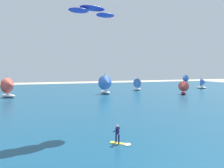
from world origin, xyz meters
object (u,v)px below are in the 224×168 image
Objects in this scene: kitesurfer at (119,137)px; sailboat_heeled_over at (184,79)px; sailboat_leading at (183,88)px; sailboat_near_shore at (10,87)px; sailboat_anchored_offshore at (106,84)px; kite at (92,11)px; sailboat_mid_right at (203,83)px; sailboat_center_horizon at (138,84)px.

sailboat_heeled_over is at bearing 48.95° from kitesurfer.
kitesurfer is 81.45m from sailboat_heeled_over.
sailboat_near_shore reaches higher than sailboat_leading.
sailboat_anchored_offshore reaches higher than sailboat_heeled_over.
kite reaches higher than sailboat_anchored_offshore.
kitesurfer is at bearing -105.63° from sailboat_anchored_offshore.
sailboat_heeled_over is at bearing 52.29° from sailboat_leading.
sailboat_leading is 42.27m from sailboat_near_shore.
sailboat_center_horizon is at bearing 174.12° from sailboat_mid_right.
sailboat_heeled_over is (53.48, 61.41, 1.49)m from kitesurfer.
sailboat_leading is 0.70× the size of sailboat_anchored_offshore.
sailboat_mid_right is at bearing -5.88° from sailboat_center_horizon.
sailboat_heeled_over reaches higher than sailboat_center_horizon.
sailboat_leading is at bearing 36.99° from kite.
sailboat_center_horizon is at bearing -149.73° from sailboat_heeled_over.
sailboat_leading is at bearing -144.91° from sailboat_mid_right.
kite is at bearing -110.24° from sailboat_anchored_offshore.
sailboat_heeled_over is at bearing 20.21° from sailboat_near_shore.
sailboat_near_shore is (-41.57, 7.62, 0.60)m from sailboat_leading.
sailboat_leading reaches higher than kitesurfer.
sailboat_anchored_offshore reaches higher than sailboat_near_shore.
sailboat_anchored_offshore reaches higher than kitesurfer.
sailboat_heeled_over is (43.22, 24.72, -0.44)m from sailboat_anchored_offshore.
sailboat_heeled_over is (30.70, 17.91, 0.22)m from sailboat_center_horizon.
sailboat_anchored_offshore is at bearing -0.73° from sailboat_near_shore.
sailboat_center_horizon reaches higher than kitesurfer.
kite is 58.27m from sailboat_mid_right.
kite reaches higher than sailboat_center_horizon.
kite is at bearing -143.01° from sailboat_leading.
kitesurfer is at bearing -137.86° from sailboat_mid_right.
sailboat_center_horizon reaches higher than sailboat_leading.
sailboat_center_horizon is at bearing 62.35° from kitesurfer.
sailboat_anchored_offshore is at bearing 158.35° from sailboat_leading.
kite is (-0.57, 7.31, 12.61)m from kitesurfer.
sailboat_mid_right reaches higher than sailboat_leading.
sailboat_anchored_offshore is (-12.52, -6.80, 0.66)m from sailboat_center_horizon.
sailboat_anchored_offshore is 1.07× the size of sailboat_near_shore.
sailboat_mid_right reaches higher than kitesurfer.
sailboat_anchored_offshore reaches higher than sailboat_center_horizon.
sailboat_near_shore is 1.25× the size of sailboat_mid_right.
sailboat_near_shore reaches higher than kitesurfer.
sailboat_anchored_offshore reaches higher than sailboat_leading.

